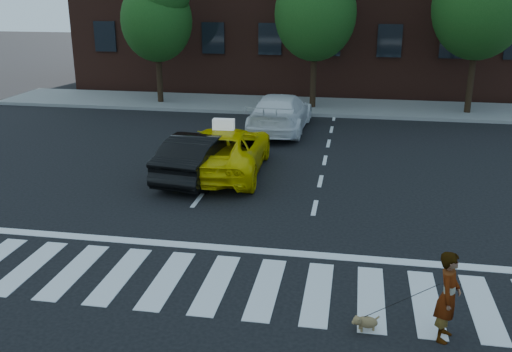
{
  "coord_description": "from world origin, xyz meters",
  "views": [
    {
      "loc": [
        2.52,
        -9.66,
        5.55
      ],
      "look_at": [
        0.18,
        3.5,
        1.1
      ],
      "focal_mm": 40.0,
      "sensor_mm": 36.0,
      "label": 1
    }
  ],
  "objects_px": {
    "dog": "(365,322)",
    "tree_mid": "(316,3)",
    "tree_left": "(157,11)",
    "woman": "(448,296)",
    "taxi": "(226,150)",
    "black_sedan": "(202,155)",
    "white_suv": "(280,113)"
  },
  "relations": [
    {
      "from": "dog",
      "to": "tree_mid",
      "type": "bearing_deg",
      "value": 75.56
    },
    {
      "from": "tree_left",
      "to": "woman",
      "type": "xyz_separation_m",
      "value": [
        11.13,
        -18.1,
        -3.66
      ]
    },
    {
      "from": "tree_left",
      "to": "dog",
      "type": "relative_size",
      "value": 13.33
    },
    {
      "from": "taxi",
      "to": "woman",
      "type": "bearing_deg",
      "value": 122.22
    },
    {
      "from": "black_sedan",
      "to": "dog",
      "type": "xyz_separation_m",
      "value": [
        4.87,
        -7.49,
        -0.53
      ]
    },
    {
      "from": "tree_mid",
      "to": "dog",
      "type": "relative_size",
      "value": 14.56
    },
    {
      "from": "white_suv",
      "to": "dog",
      "type": "height_order",
      "value": "white_suv"
    },
    {
      "from": "taxi",
      "to": "black_sedan",
      "type": "xyz_separation_m",
      "value": [
        -0.6,
        -0.63,
        -0.02
      ]
    },
    {
      "from": "white_suv",
      "to": "dog",
      "type": "distance_m",
      "value": 14.17
    },
    {
      "from": "white_suv",
      "to": "woman",
      "type": "bearing_deg",
      "value": 110.36
    },
    {
      "from": "tree_mid",
      "to": "white_suv",
      "type": "relative_size",
      "value": 1.37
    },
    {
      "from": "tree_left",
      "to": "black_sedan",
      "type": "xyz_separation_m",
      "value": [
        4.97,
        -10.62,
        -3.74
      ]
    },
    {
      "from": "taxi",
      "to": "dog",
      "type": "distance_m",
      "value": 9.19
    },
    {
      "from": "taxi",
      "to": "woman",
      "type": "height_order",
      "value": "woman"
    },
    {
      "from": "taxi",
      "to": "tree_left",
      "type": "bearing_deg",
      "value": -63.16
    },
    {
      "from": "tree_mid",
      "to": "black_sedan",
      "type": "bearing_deg",
      "value": -103.42
    },
    {
      "from": "tree_mid",
      "to": "taxi",
      "type": "height_order",
      "value": "tree_mid"
    },
    {
      "from": "tree_mid",
      "to": "white_suv",
      "type": "distance_m",
      "value": 6.05
    },
    {
      "from": "taxi",
      "to": "dog",
      "type": "bearing_deg",
      "value": 115.5
    },
    {
      "from": "tree_mid",
      "to": "white_suv",
      "type": "height_order",
      "value": "tree_mid"
    },
    {
      "from": "black_sedan",
      "to": "white_suv",
      "type": "bearing_deg",
      "value": -96.03
    },
    {
      "from": "taxi",
      "to": "tree_mid",
      "type": "bearing_deg",
      "value": -103.22
    },
    {
      "from": "woman",
      "to": "dog",
      "type": "height_order",
      "value": "woman"
    },
    {
      "from": "tree_mid",
      "to": "woman",
      "type": "bearing_deg",
      "value": -78.65
    },
    {
      "from": "taxi",
      "to": "dog",
      "type": "xyz_separation_m",
      "value": [
        4.27,
        -8.11,
        -0.54
      ]
    },
    {
      "from": "taxi",
      "to": "woman",
      "type": "relative_size",
      "value": 3.27
    },
    {
      "from": "black_sedan",
      "to": "dog",
      "type": "distance_m",
      "value": 8.95
    },
    {
      "from": "tree_mid",
      "to": "dog",
      "type": "height_order",
      "value": "tree_mid"
    },
    {
      "from": "dog",
      "to": "white_suv",
      "type": "bearing_deg",
      "value": 81.73
    },
    {
      "from": "white_suv",
      "to": "woman",
      "type": "xyz_separation_m",
      "value": [
        4.61,
        -13.75,
        0.03
      ]
    },
    {
      "from": "white_suv",
      "to": "dog",
      "type": "xyz_separation_m",
      "value": [
        3.31,
        -13.77,
        -0.58
      ]
    },
    {
      "from": "black_sedan",
      "to": "dog",
      "type": "bearing_deg",
      "value": 130.96
    }
  ]
}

